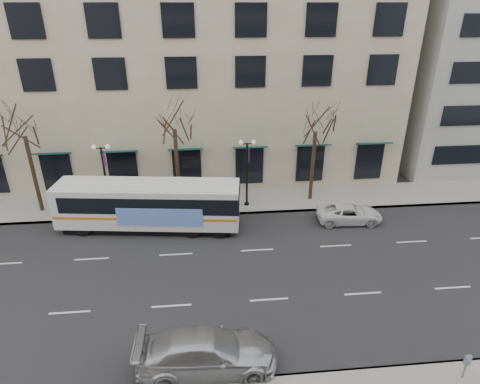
{
  "coord_description": "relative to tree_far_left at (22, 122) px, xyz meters",
  "views": [
    {
      "loc": [
        1.95,
        -18.4,
        13.89
      ],
      "look_at": [
        3.94,
        2.38,
        4.0
      ],
      "focal_mm": 30.0,
      "sensor_mm": 36.0,
      "label": 1
    }
  ],
  "objects": [
    {
      "name": "ground",
      "position": [
        10.0,
        -8.8,
        -6.7
      ],
      "size": [
        160.0,
        160.0,
        0.0
      ],
      "primitive_type": "plane",
      "color": "black",
      "rests_on": "ground"
    },
    {
      "name": "sidewalk_far",
      "position": [
        15.0,
        0.2,
        -6.62
      ],
      "size": [
        80.0,
        4.0,
        0.15
      ],
      "primitive_type": "cube",
      "color": "gray",
      "rests_on": "ground"
    },
    {
      "name": "tree_far_left",
      "position": [
        0.0,
        0.0,
        0.0
      ],
      "size": [
        3.6,
        3.6,
        8.34
      ],
      "color": "black",
      "rests_on": "ground"
    },
    {
      "name": "silver_car",
      "position": [
        11.75,
        -15.0,
        -5.86
      ],
      "size": [
        5.84,
        2.45,
        1.68
      ],
      "primitive_type": "imported",
      "rotation": [
        0.0,
        0.0,
        1.55
      ],
      "color": "#AEAFB6",
      "rests_on": "ground"
    },
    {
      "name": "pay_station",
      "position": [
        22.02,
        -16.65,
        -5.72
      ],
      "size": [
        0.28,
        0.21,
        1.15
      ],
      "rotation": [
        0.0,
        0.0,
        0.23
      ],
      "color": "slate",
      "rests_on": "sidewalk_near"
    },
    {
      "name": "city_bus",
      "position": [
        8.23,
        -3.08,
        -4.91
      ],
      "size": [
        12.32,
        4.13,
        3.28
      ],
      "rotation": [
        0.0,
        0.0,
        -0.13
      ],
      "color": "white",
      "rests_on": "ground"
    },
    {
      "name": "tree_far_mid",
      "position": [
        10.0,
        0.0,
        0.21
      ],
      "size": [
        3.6,
        3.6,
        8.55
      ],
      "color": "black",
      "rests_on": "ground"
    },
    {
      "name": "white_pickup",
      "position": [
        21.85,
        -3.52,
        -6.08
      ],
      "size": [
        4.59,
        2.35,
        1.24
      ],
      "primitive_type": "imported",
      "rotation": [
        0.0,
        0.0,
        1.5
      ],
      "color": "white",
      "rests_on": "ground"
    },
    {
      "name": "building_hotel",
      "position": [
        8.0,
        12.2,
        5.3
      ],
      "size": [
        40.0,
        20.0,
        24.0
      ],
      "primitive_type": "cube",
      "color": "tan",
      "rests_on": "ground"
    },
    {
      "name": "lamp_post_left",
      "position": [
        5.01,
        -0.6,
        -3.75
      ],
      "size": [
        1.22,
        0.45,
        5.21
      ],
      "color": "black",
      "rests_on": "ground"
    },
    {
      "name": "tree_far_right",
      "position": [
        20.0,
        0.0,
        -0.28
      ],
      "size": [
        3.6,
        3.6,
        8.06
      ],
      "color": "black",
      "rests_on": "ground"
    },
    {
      "name": "lamp_post_right",
      "position": [
        15.01,
        -0.6,
        -3.75
      ],
      "size": [
        1.22,
        0.45,
        5.21
      ],
      "color": "black",
      "rests_on": "ground"
    }
  ]
}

